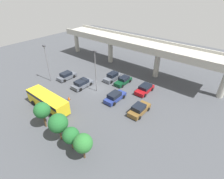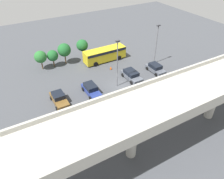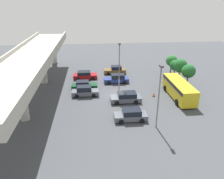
% 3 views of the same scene
% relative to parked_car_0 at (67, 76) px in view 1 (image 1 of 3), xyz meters
% --- Properties ---
extents(ground_plane, '(87.45, 87.45, 0.00)m').
position_rel_parked_car_0_xyz_m(ground_plane, '(8.23, 0.94, -0.74)').
color(ground_plane, '#424449').
extents(highway_overpass, '(42.02, 6.48, 7.55)m').
position_rel_parked_car_0_xyz_m(highway_overpass, '(8.23, 13.89, 5.41)').
color(highway_overpass, '#ADAAA0').
rests_on(highway_overpass, ground_plane).
extents(parked_car_0, '(2.07, 4.33, 1.57)m').
position_rel_parked_car_0_xyz_m(parked_car_0, '(0.00, 0.00, 0.00)').
color(parked_car_0, '#515660').
rests_on(parked_car_0, ground_plane).
extents(parked_car_1, '(2.24, 4.70, 1.56)m').
position_rel_parked_car_0_xyz_m(parked_car_1, '(5.42, -0.21, 0.02)').
color(parked_car_1, '#515660').
rests_on(parked_car_1, ground_plane).
extents(parked_car_2, '(1.99, 4.37, 1.66)m').
position_rel_parked_car_0_xyz_m(parked_car_2, '(8.37, 6.15, 0.03)').
color(parked_car_2, '#515660').
rests_on(parked_car_2, ground_plane).
extents(parked_car_3, '(1.99, 4.48, 1.47)m').
position_rel_parked_car_0_xyz_m(parked_car_3, '(11.26, 6.37, -0.06)').
color(parked_car_3, '#0C381E').
rests_on(parked_car_3, ground_plane).
extents(parked_car_4, '(2.05, 4.67, 1.65)m').
position_rel_parked_car_0_xyz_m(parked_car_4, '(13.78, 0.27, 0.03)').
color(parked_car_4, navy).
rests_on(parked_car_4, ground_plane).
extents(parked_car_5, '(2.21, 4.63, 1.50)m').
position_rel_parked_car_0_xyz_m(parked_car_5, '(16.58, 6.29, -0.02)').
color(parked_car_5, maroon).
rests_on(parked_car_5, ground_plane).
extents(parked_car_6, '(2.13, 4.59, 1.64)m').
position_rel_parked_car_0_xyz_m(parked_car_6, '(19.20, -0.03, 0.00)').
color(parked_car_6, brown).
rests_on(parked_car_6, ground_plane).
extents(shuttle_bus, '(8.88, 2.82, 2.65)m').
position_rel_parked_car_0_xyz_m(shuttle_bus, '(6.28, -8.87, 0.85)').
color(shuttle_bus, gold).
rests_on(shuttle_bus, ground_plane).
extents(lamp_post_near_aisle, '(0.70, 0.35, 8.43)m').
position_rel_parked_car_0_xyz_m(lamp_post_near_aisle, '(8.90, 0.46, 4.17)').
color(lamp_post_near_aisle, slate).
rests_on(lamp_post_near_aisle, ground_plane).
extents(lamp_post_mid_lot, '(0.70, 0.35, 8.01)m').
position_rel_parked_car_0_xyz_m(lamp_post_mid_lot, '(-2.03, -2.84, 3.96)').
color(lamp_post_mid_lot, slate).
rests_on(lamp_post_mid_lot, ground_plane).
extents(tree_front_left, '(2.39, 2.39, 4.35)m').
position_rel_parked_car_0_xyz_m(tree_front_left, '(9.92, -11.81, 2.40)').
color(tree_front_left, brown).
rests_on(tree_front_left, ground_plane).
extents(tree_front_centre, '(2.65, 2.65, 4.30)m').
position_rel_parked_car_0_xyz_m(tree_front_centre, '(13.79, -11.88, 2.22)').
color(tree_front_centre, brown).
rests_on(tree_front_centre, ground_plane).
extents(tree_front_right, '(2.18, 2.18, 3.43)m').
position_rel_parked_car_0_xyz_m(tree_front_right, '(16.26, -11.87, 1.59)').
color(tree_front_right, brown).
rests_on(tree_front_right, ground_plane).
extents(tree_front_far_right, '(2.37, 2.37, 3.82)m').
position_rel_parked_car_0_xyz_m(tree_front_far_right, '(18.58, -11.92, 1.88)').
color(tree_front_far_right, brown).
rests_on(tree_front_far_right, ground_plane).
extents(traffic_cone, '(0.44, 0.44, 0.70)m').
position_rel_parked_car_0_xyz_m(traffic_cone, '(6.98, -5.06, -0.41)').
color(traffic_cone, black).
rests_on(traffic_cone, ground_plane).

